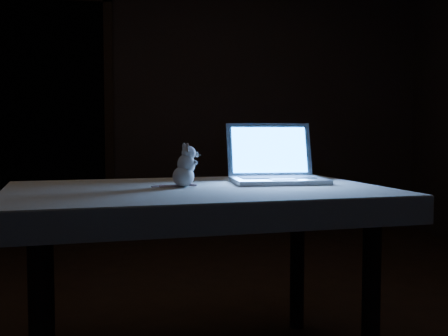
{
  "coord_description": "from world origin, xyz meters",
  "views": [
    {
      "loc": [
        -0.29,
        -2.59,
        0.93
      ],
      "look_at": [
        0.01,
        -0.42,
        0.78
      ],
      "focal_mm": 45.0,
      "sensor_mm": 36.0,
      "label": 1
    }
  ],
  "objects": [
    {
      "name": "plush_mouse",
      "position": [
        -0.15,
        -0.45,
        0.8
      ],
      "size": [
        0.13,
        0.13,
        0.17
      ],
      "primitive_type": null,
      "rotation": [
        0.0,
        0.0,
        -0.11
      ],
      "color": "silver",
      "rests_on": "tablecloth"
    },
    {
      "name": "tablecloth",
      "position": [
        -0.09,
        -0.42,
        0.66
      ],
      "size": [
        1.51,
        1.1,
        0.09
      ],
      "primitive_type": null,
      "rotation": [
        0.0,
        0.0,
        0.12
      ],
      "color": "beige",
      "rests_on": "table"
    },
    {
      "name": "floor",
      "position": [
        0.0,
        0.0,
        0.0
      ],
      "size": [
        5.0,
        5.0,
        0.0
      ],
      "primitive_type": "plane",
      "color": "black",
      "rests_on": "ground"
    },
    {
      "name": "laptop",
      "position": [
        0.25,
        -0.33,
        0.84
      ],
      "size": [
        0.38,
        0.34,
        0.26
      ],
      "primitive_type": null,
      "rotation": [
        0.0,
        0.0,
        0.02
      ],
      "color": "#B7B8BC",
      "rests_on": "tablecloth"
    },
    {
      "name": "table",
      "position": [
        -0.1,
        -0.47,
        0.35
      ],
      "size": [
        1.42,
        1.02,
        0.7
      ],
      "primitive_type": null,
      "rotation": [
        0.0,
        0.0,
        0.14
      ],
      "color": "black",
      "rests_on": "floor"
    },
    {
      "name": "doorway",
      "position": [
        -1.1,
        2.5,
        1.06
      ],
      "size": [
        1.06,
        0.36,
        2.13
      ],
      "primitive_type": null,
      "color": "black",
      "rests_on": "back_wall"
    },
    {
      "name": "back_wall",
      "position": [
        0.0,
        2.5,
        1.3
      ],
      "size": [
        4.5,
        0.04,
        2.6
      ],
      "primitive_type": "cube",
      "color": "black",
      "rests_on": "ground"
    }
  ]
}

